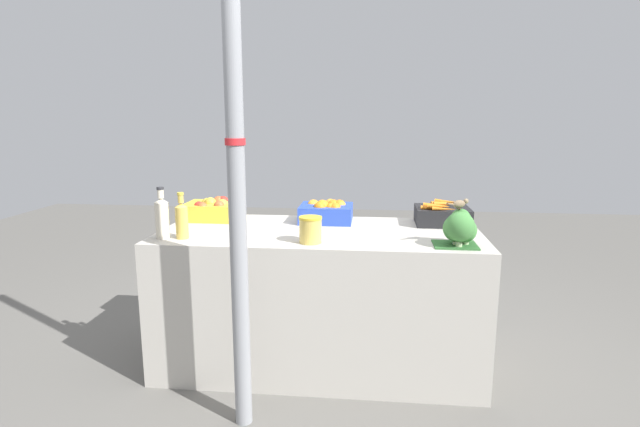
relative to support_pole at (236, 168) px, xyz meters
The scene contains 11 objects.
ground_plane 1.43m from the support_pole, 65.63° to the left, with size 10.00×10.00×0.00m, color #605E59.
market_table 1.11m from the support_pole, 65.63° to the left, with size 1.84×0.84×0.81m, color #B7B2A8.
support_pole is the anchor object (origin of this frame).
apple_crate 1.07m from the support_pole, 114.79° to the left, with size 0.32×0.28×0.14m.
orange_crate 1.04m from the support_pole, 70.88° to the left, with size 0.32×0.28×0.14m.
carrot_crate 1.42m from the support_pole, 41.64° to the left, with size 0.32×0.28×0.15m.
broccoli_pile 1.17m from the support_pole, 20.58° to the left, with size 0.22×0.21×0.19m.
juice_bottle_cloudy 0.73m from the support_pole, 143.12° to the left, with size 0.07×0.07×0.28m.
juice_bottle_golden 0.66m from the support_pole, 136.53° to the left, with size 0.07×0.07×0.25m.
pickle_jar 0.59m from the support_pole, 53.24° to the left, with size 0.12×0.12×0.14m.
sparrow_bird 1.14m from the support_pole, 21.34° to the left, with size 0.12×0.08×0.05m.
Camera 1 is at (0.30, -2.80, 1.46)m, focal length 28.00 mm.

